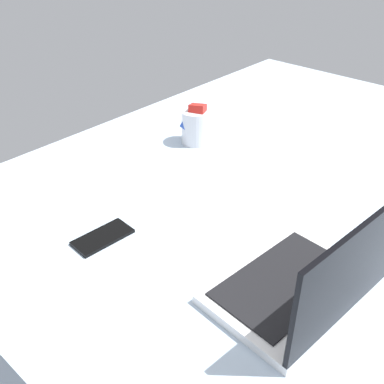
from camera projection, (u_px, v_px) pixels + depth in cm
name	position (u px, v px, depth cm)	size (l,w,h in cm)	color
bed_mattress	(292.00, 199.00, 138.99)	(180.00, 140.00, 18.00)	silver
laptop	(305.00, 285.00, 89.35)	(34.95, 25.90, 23.00)	silver
snack_cup	(195.00, 126.00, 148.09)	(9.58, 9.00, 13.61)	silver
cell_phone	(103.00, 237.00, 108.33)	(6.80, 14.00, 0.80)	black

